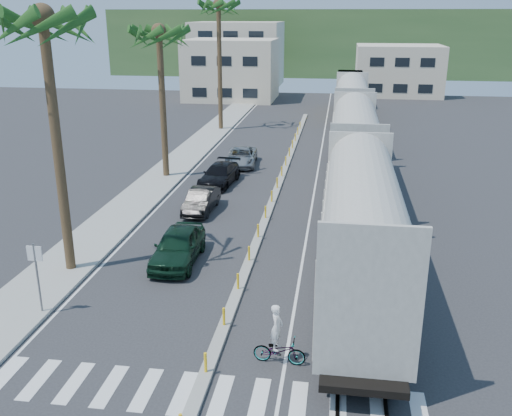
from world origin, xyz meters
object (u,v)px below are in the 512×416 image
at_px(car_lead, 178,246).
at_px(car_second, 201,200).
at_px(street_sign, 36,269).
at_px(cyclist, 279,345).

bearing_deg(car_lead, car_second, 93.86).
distance_m(street_sign, cyclist, 9.85).
relative_size(car_second, cyclist, 1.92).
bearing_deg(cyclist, street_sign, 82.33).
relative_size(street_sign, car_lead, 0.61).
bearing_deg(car_second, street_sign, -102.95).
xyz_separation_m(car_lead, car_second, (-0.65, 7.37, -0.14)).
height_order(street_sign, car_second, street_sign).
xyz_separation_m(street_sign, car_lead, (3.96, 5.62, -1.15)).
distance_m(car_second, cyclist, 16.18).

